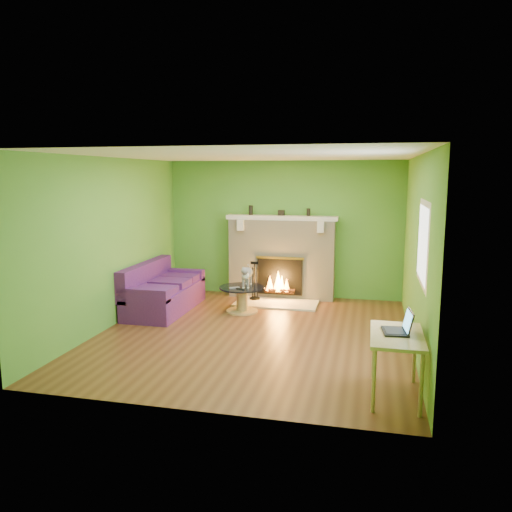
{
  "coord_description": "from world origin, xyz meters",
  "views": [
    {
      "loc": [
        1.65,
        -6.91,
        2.34
      ],
      "look_at": [
        -0.05,
        0.4,
        1.11
      ],
      "focal_mm": 35.0,
      "sensor_mm": 36.0,
      "label": 1
    }
  ],
  "objects_px": {
    "cat": "(247,275)",
    "desk": "(397,342)",
    "sofa": "(162,292)",
    "coffee_table": "(242,297)"
  },
  "relations": [
    {
      "from": "sofa",
      "to": "coffee_table",
      "type": "height_order",
      "value": "sofa"
    },
    {
      "from": "sofa",
      "to": "desk",
      "type": "relative_size",
      "value": 1.97
    },
    {
      "from": "desk",
      "to": "cat",
      "type": "relative_size",
      "value": 1.49
    },
    {
      "from": "cat",
      "to": "desk",
      "type": "bearing_deg",
      "value": -56.07
    },
    {
      "from": "desk",
      "to": "cat",
      "type": "height_order",
      "value": "cat"
    },
    {
      "from": "sofa",
      "to": "desk",
      "type": "distance_m",
      "value": 4.64
    },
    {
      "from": "desk",
      "to": "sofa",
      "type": "bearing_deg",
      "value": 145.28
    },
    {
      "from": "desk",
      "to": "coffee_table",
      "type": "bearing_deg",
      "value": 130.42
    },
    {
      "from": "sofa",
      "to": "coffee_table",
      "type": "relative_size",
      "value": 2.37
    },
    {
      "from": "sofa",
      "to": "cat",
      "type": "height_order",
      "value": "cat"
    }
  ]
}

